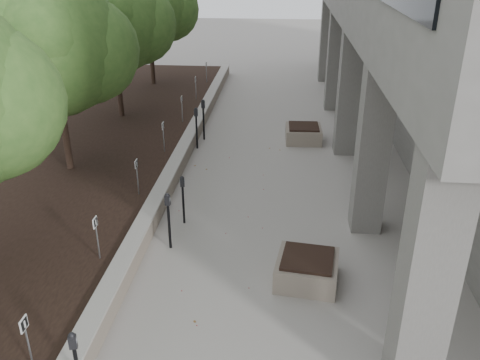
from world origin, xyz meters
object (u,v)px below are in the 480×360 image
at_px(crabapple_tree_3, 56,75).
at_px(parking_meter_4, 204,120).
at_px(parking_meter_3, 183,200).
at_px(parking_meter_2, 169,221).
at_px(planter_front, 307,269).
at_px(parking_meter_5, 197,128).
at_px(crabapple_tree_4, 114,43).
at_px(crabapple_tree_5, 149,23).
at_px(planter_back, 303,133).

height_order(crabapple_tree_3, parking_meter_4, crabapple_tree_3).
height_order(crabapple_tree_3, parking_meter_3, crabapple_tree_3).
distance_m(parking_meter_2, parking_meter_3, 1.16).
bearing_deg(planter_front, parking_meter_5, 115.68).
bearing_deg(planter_front, parking_meter_2, 162.08).
bearing_deg(crabapple_tree_4, parking_meter_5, -33.16).
relative_size(parking_meter_3, parking_meter_5, 0.89).
bearing_deg(crabapple_tree_5, parking_meter_2, -74.65).
distance_m(crabapple_tree_5, planter_front, 16.10).
distance_m(crabapple_tree_4, crabapple_tree_5, 5.00).
height_order(crabapple_tree_3, crabapple_tree_4, same).
xyz_separation_m(crabapple_tree_4, planter_front, (6.72, -9.35, -2.83)).
bearing_deg(planter_front, parking_meter_4, 112.59).
bearing_deg(crabapple_tree_3, parking_meter_5, 41.51).
xyz_separation_m(parking_meter_3, planter_front, (2.96, -2.14, -0.35)).
bearing_deg(crabapple_tree_3, parking_meter_4, 48.22).
bearing_deg(parking_meter_2, planter_back, 69.15).
height_order(parking_meter_2, planter_front, parking_meter_2).
xyz_separation_m(crabapple_tree_3, parking_meter_4, (3.35, 3.75, -2.39)).
bearing_deg(crabapple_tree_3, parking_meter_2, -42.48).
height_order(crabapple_tree_4, parking_meter_2, crabapple_tree_4).
xyz_separation_m(crabapple_tree_4, parking_meter_3, (3.77, -7.21, -2.48)).
relative_size(parking_meter_2, parking_meter_4, 0.95).
distance_m(crabapple_tree_5, parking_meter_4, 7.48).
bearing_deg(parking_meter_2, parking_meter_4, 95.48).
distance_m(crabapple_tree_3, crabapple_tree_5, 10.00).
height_order(crabapple_tree_3, crabapple_tree_5, same).
bearing_deg(planter_front, crabapple_tree_5, 115.11).
distance_m(crabapple_tree_4, parking_meter_4, 4.30).
bearing_deg(crabapple_tree_4, planter_back, -9.12).
xyz_separation_m(crabapple_tree_4, planter_back, (6.87, -1.10, -2.83)).
relative_size(parking_meter_2, planter_back, 1.13).
height_order(parking_meter_3, parking_meter_4, parking_meter_4).
bearing_deg(crabapple_tree_5, parking_meter_3, -72.85).
height_order(parking_meter_5, planter_front, parking_meter_5).
xyz_separation_m(crabapple_tree_4, parking_meter_2, (3.67, -8.36, -2.43)).
xyz_separation_m(parking_meter_4, planter_back, (3.51, 0.15, -0.45)).
relative_size(crabapple_tree_5, parking_meter_2, 3.92).
height_order(parking_meter_2, planter_back, parking_meter_2).
relative_size(parking_meter_5, planter_front, 1.18).
distance_m(parking_meter_2, parking_meter_5, 6.25).
xyz_separation_m(crabapple_tree_3, planter_back, (6.87, 3.90, -2.83)).
bearing_deg(parking_meter_5, planter_back, 12.22).
relative_size(crabapple_tree_5, parking_meter_4, 3.71).
height_order(crabapple_tree_3, parking_meter_5, crabapple_tree_3).
relative_size(crabapple_tree_3, parking_meter_3, 4.26).
bearing_deg(crabapple_tree_4, parking_meter_4, -20.41).
distance_m(parking_meter_5, planter_back, 3.78).
relative_size(crabapple_tree_3, parking_meter_5, 3.77).
relative_size(parking_meter_4, planter_front, 1.20).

